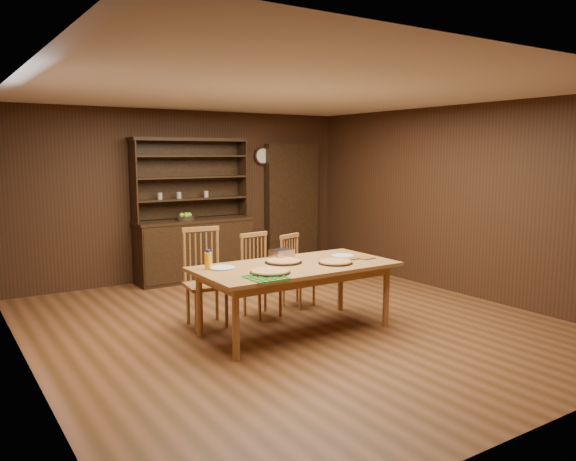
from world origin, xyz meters
TOP-DOWN VIEW (x-y plane):
  - floor at (0.00, 0.00)m, footprint 6.00×6.00m
  - room_shell at (0.00, 0.00)m, footprint 6.00×6.00m
  - china_hutch at (-0.00, 2.75)m, footprint 1.84×0.52m
  - doorway at (1.90, 2.90)m, footprint 1.00×0.18m
  - wall_clock at (1.35, 2.96)m, footprint 0.30×0.05m
  - dining_table at (-0.13, -0.25)m, footprint 2.16×1.08m
  - chair_left at (-0.84, 0.56)m, footprint 0.51×0.49m
  - chair_center at (-0.14, 0.53)m, footprint 0.46×0.44m
  - chair_right at (0.47, 0.66)m, footprint 0.47×0.46m
  - pizza_left at (-0.59, -0.47)m, footprint 0.41×0.41m
  - pizza_right at (0.27, -0.44)m, footprint 0.38×0.38m
  - pizza_center at (-0.18, -0.09)m, footprint 0.41×0.41m
  - cooling_rack at (-0.74, -0.64)m, footprint 0.43×0.43m
  - plate_left at (-0.89, -0.00)m, footprint 0.29×0.29m
  - plate_right at (0.60, -0.14)m, footprint 0.28×0.28m
  - foil_dish at (-0.05, 0.15)m, footprint 0.27×0.21m
  - juice_bottle at (-1.02, 0.05)m, footprint 0.07×0.07m
  - pot_holder_a at (0.74, -0.38)m, footprint 0.20×0.20m
  - pot_holder_b at (0.56, -0.29)m, footprint 0.20×0.20m
  - fruit_bowl at (-0.16, 2.69)m, footprint 0.28×0.28m

SIDE VIEW (x-z plane):
  - floor at x=0.00m, z-range 0.00..0.00m
  - chair_right at x=0.47m, z-range 0.02..0.94m
  - chair_center at x=-0.14m, z-range 0.03..1.03m
  - chair_left at x=-0.84m, z-range 0.04..1.15m
  - china_hutch at x=0.00m, z-range -0.49..1.68m
  - dining_table at x=-0.13m, z-range 0.31..1.06m
  - pot_holder_a at x=0.74m, z-range 0.75..0.76m
  - pot_holder_b at x=0.56m, z-range 0.75..0.76m
  - cooling_rack at x=-0.74m, z-range 0.75..0.77m
  - plate_left at x=-0.89m, z-range 0.75..0.77m
  - plate_right at x=0.60m, z-range 0.75..0.77m
  - pizza_center at x=-0.18m, z-range 0.75..0.79m
  - pizza_left at x=-0.59m, z-range 0.75..0.79m
  - pizza_right at x=0.27m, z-range 0.75..0.79m
  - foil_dish at x=-0.05m, z-range 0.75..0.85m
  - juice_bottle at x=-1.02m, z-range 0.74..0.95m
  - fruit_bowl at x=-0.16m, z-range 0.92..1.04m
  - doorway at x=1.90m, z-range 0.00..2.10m
  - room_shell at x=0.00m, z-range -1.42..4.58m
  - wall_clock at x=1.35m, z-range 1.75..2.05m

